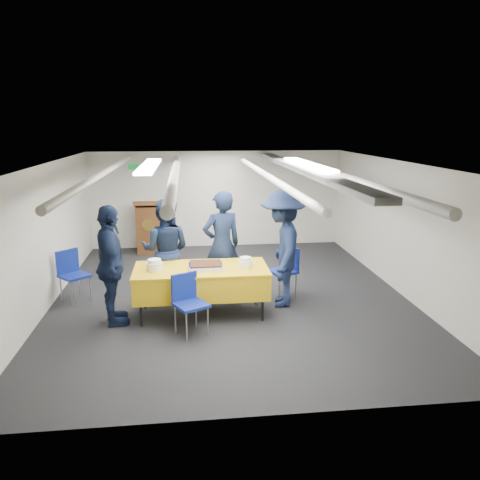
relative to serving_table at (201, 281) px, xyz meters
name	(u,v)px	position (x,y,z in m)	size (l,w,h in m)	color
ground	(231,296)	(0.53, 0.77, -0.56)	(7.00, 7.00, 0.00)	black
room_shell	(233,189)	(0.62, 1.18, 1.25)	(6.00, 7.00, 2.30)	silver
serving_table	(201,281)	(0.00, 0.00, 0.00)	(2.06, 0.96, 0.77)	black
sheet_cake	(206,266)	(0.07, -0.04, 0.25)	(0.51, 0.39, 0.09)	white
plate_stack_left	(155,265)	(-0.70, -0.05, 0.29)	(0.24, 0.24, 0.17)	white
plate_stack_right	(245,263)	(0.68, -0.05, 0.28)	(0.22, 0.22, 0.16)	white
podium	(149,227)	(-1.07, 3.82, 0.05)	(0.62, 0.53, 1.25)	brown
chair_near	(188,298)	(-0.21, -0.63, -0.03)	(0.57, 0.57, 0.87)	gray
chair_right	(287,266)	(1.50, 0.69, -0.03)	(0.54, 0.54, 0.87)	gray
chair_left	(71,270)	(-2.15, 0.87, -0.03)	(0.59, 0.59, 0.87)	gray
sailor_a	(222,245)	(0.38, 0.71, 0.37)	(0.68, 0.45, 1.86)	black
sailor_b	(166,250)	(-0.57, 0.74, 0.31)	(0.84, 0.66, 1.74)	black
sailor_c	(111,266)	(-1.32, -0.19, 0.34)	(1.06, 0.44, 1.81)	black
sailor_d	(282,248)	(1.33, 0.29, 0.40)	(1.24, 0.71, 1.92)	black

